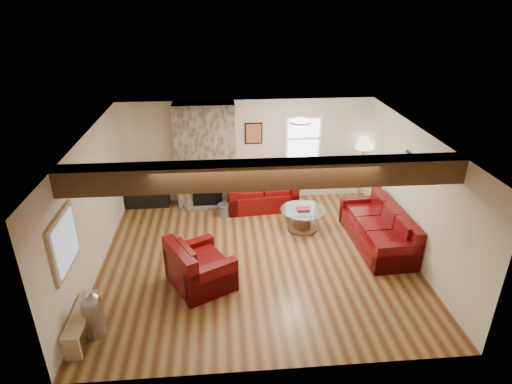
% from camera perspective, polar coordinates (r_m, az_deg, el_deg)
% --- Properties ---
extents(room, '(8.00, 8.00, 8.00)m').
position_cam_1_polar(room, '(7.88, 0.22, -1.23)').
color(room, '#542D16').
rests_on(room, ground).
extents(floor, '(6.00, 6.00, 0.00)m').
position_cam_1_polar(floor, '(8.51, 0.21, -8.79)').
color(floor, '#542D16').
rests_on(floor, ground).
extents(oak_beam, '(6.00, 0.36, 0.38)m').
position_cam_1_polar(oak_beam, '(6.31, 1.26, 2.38)').
color(oak_beam, black).
rests_on(oak_beam, room).
extents(chimney_breast, '(1.40, 0.67, 2.50)m').
position_cam_1_polar(chimney_breast, '(10.16, -6.70, 4.63)').
color(chimney_breast, '#3C362E').
rests_on(chimney_breast, floor).
extents(back_window, '(0.90, 0.08, 1.10)m').
position_cam_1_polar(back_window, '(10.44, 6.32, 7.14)').
color(back_window, white).
rests_on(back_window, room).
extents(hatch_window, '(0.08, 1.00, 0.90)m').
position_cam_1_polar(hatch_window, '(6.84, -24.19, -6.14)').
color(hatch_window, tan).
rests_on(hatch_window, room).
extents(ceiling_dome, '(0.40, 0.40, 0.18)m').
position_cam_1_polar(ceiling_dome, '(8.40, 5.87, 9.05)').
color(ceiling_dome, white).
rests_on(ceiling_dome, room).
extents(artwork_back, '(0.42, 0.06, 0.52)m').
position_cam_1_polar(artwork_back, '(10.24, -0.31, 7.81)').
color(artwork_back, black).
rests_on(artwork_back, room).
extents(artwork_right, '(0.06, 0.55, 0.42)m').
position_cam_1_polar(artwork_right, '(8.70, 19.88, 3.42)').
color(artwork_right, black).
rests_on(artwork_right, room).
extents(sofa_three, '(0.99, 2.17, 0.82)m').
position_cam_1_polar(sofa_three, '(9.08, 15.87, -4.48)').
color(sofa_three, '#4B0805').
rests_on(sofa_three, floor).
extents(loveseat, '(1.71, 1.06, 0.87)m').
position_cam_1_polar(loveseat, '(10.26, 0.72, 0.27)').
color(loveseat, '#4B0805').
rests_on(loveseat, floor).
extents(armchair_red, '(1.32, 1.38, 0.86)m').
position_cam_1_polar(armchair_red, '(7.66, -7.45, -9.41)').
color(armchair_red, '#4B0805').
rests_on(armchair_red, floor).
extents(coffee_table, '(0.98, 0.98, 0.51)m').
position_cam_1_polar(coffee_table, '(9.41, 6.25, -3.64)').
color(coffee_table, '#4C3118').
rests_on(coffee_table, floor).
extents(tv_cabinet, '(1.01, 0.40, 0.51)m').
position_cam_1_polar(tv_cabinet, '(10.72, -14.20, -0.49)').
color(tv_cabinet, black).
rests_on(tv_cabinet, floor).
extents(television, '(0.74, 0.10, 0.43)m').
position_cam_1_polar(television, '(10.53, -14.47, 1.80)').
color(television, black).
rests_on(television, tv_cabinet).
extents(floor_lamp, '(0.41, 0.41, 1.61)m').
position_cam_1_polar(floor_lamp, '(10.68, 14.19, 5.93)').
color(floor_lamp, '#AF8649').
rests_on(floor_lamp, floor).
extents(pine_bench, '(0.25, 1.09, 0.41)m').
position_cam_1_polar(pine_bench, '(7.24, -22.20, -15.99)').
color(pine_bench, tan).
rests_on(pine_bench, floor).
extents(pedal_bin, '(0.36, 0.36, 0.77)m').
position_cam_1_polar(pedal_bin, '(7.08, -20.92, -14.92)').
color(pedal_bin, '#A7A7AC').
rests_on(pedal_bin, floor).
extents(coal_bucket, '(0.32, 0.32, 0.30)m').
position_cam_1_polar(coal_bucket, '(9.99, -4.26, -2.36)').
color(coal_bucket, slate).
rests_on(coal_bucket, floor).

